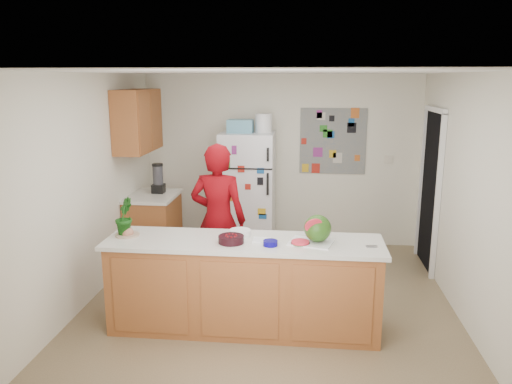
# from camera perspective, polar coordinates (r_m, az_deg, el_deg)

# --- Properties ---
(floor) EXTENTS (4.00, 4.50, 0.02)m
(floor) POSITION_cam_1_polar(r_m,az_deg,el_deg) (5.61, 1.39, -13.03)
(floor) COLOR brown
(floor) RESTS_ON ground
(wall_back) EXTENTS (4.00, 0.02, 2.50)m
(wall_back) POSITION_cam_1_polar(r_m,az_deg,el_deg) (7.40, 2.87, 3.61)
(wall_back) COLOR beige
(wall_back) RESTS_ON ground
(wall_left) EXTENTS (0.02, 4.50, 2.50)m
(wall_left) POSITION_cam_1_polar(r_m,az_deg,el_deg) (5.70, -19.10, 0.11)
(wall_left) COLOR beige
(wall_left) RESTS_ON ground
(wall_right) EXTENTS (0.02, 4.50, 2.50)m
(wall_right) POSITION_cam_1_polar(r_m,az_deg,el_deg) (5.41, 23.18, -0.89)
(wall_right) COLOR beige
(wall_right) RESTS_ON ground
(ceiling) EXTENTS (4.00, 4.50, 0.02)m
(ceiling) POSITION_cam_1_polar(r_m,az_deg,el_deg) (5.05, 1.55, 13.66)
(ceiling) COLOR white
(ceiling) RESTS_ON wall_back
(doorway) EXTENTS (0.03, 0.85, 2.04)m
(doorway) POSITION_cam_1_polar(r_m,az_deg,el_deg) (6.82, 19.34, 0.12)
(doorway) COLOR black
(doorway) RESTS_ON ground
(peninsula_base) EXTENTS (2.60, 0.62, 0.88)m
(peninsula_base) POSITION_cam_1_polar(r_m,az_deg,el_deg) (4.99, -1.39, -10.77)
(peninsula_base) COLOR brown
(peninsula_base) RESTS_ON floor
(peninsula_top) EXTENTS (2.68, 0.70, 0.04)m
(peninsula_top) POSITION_cam_1_polar(r_m,az_deg,el_deg) (4.82, -1.42, -5.76)
(peninsula_top) COLOR silver
(peninsula_top) RESTS_ON peninsula_base
(side_counter_base) EXTENTS (0.60, 0.80, 0.86)m
(side_counter_base) POSITION_cam_1_polar(r_m,az_deg,el_deg) (7.01, -11.60, -4.06)
(side_counter_base) COLOR brown
(side_counter_base) RESTS_ON floor
(side_counter_top) EXTENTS (0.64, 0.84, 0.04)m
(side_counter_top) POSITION_cam_1_polar(r_m,az_deg,el_deg) (6.89, -11.77, -0.48)
(side_counter_top) COLOR silver
(side_counter_top) RESTS_ON side_counter_base
(upper_cabinets) EXTENTS (0.35, 1.00, 0.80)m
(upper_cabinets) POSITION_cam_1_polar(r_m,az_deg,el_deg) (6.73, -13.37, 7.93)
(upper_cabinets) COLOR brown
(upper_cabinets) RESTS_ON wall_left
(refrigerator) EXTENTS (0.75, 0.70, 1.70)m
(refrigerator) POSITION_cam_1_polar(r_m,az_deg,el_deg) (7.14, -0.94, 0.02)
(refrigerator) COLOR silver
(refrigerator) RESTS_ON floor
(fridge_top_bin) EXTENTS (0.35, 0.28, 0.18)m
(fridge_top_bin) POSITION_cam_1_polar(r_m,az_deg,el_deg) (7.00, -1.79, 7.55)
(fridge_top_bin) COLOR #5999B2
(fridge_top_bin) RESTS_ON refrigerator
(photo_collage) EXTENTS (0.95, 0.01, 0.95)m
(photo_collage) POSITION_cam_1_polar(r_m,az_deg,el_deg) (7.33, 8.78, 5.76)
(photo_collage) COLOR slate
(photo_collage) RESTS_ON wall_back
(person) EXTENTS (0.67, 0.47, 1.75)m
(person) POSITION_cam_1_polar(r_m,az_deg,el_deg) (5.67, -4.34, -3.21)
(person) COLOR #70040A
(person) RESTS_ON floor
(blender_appliance) EXTENTS (0.14, 0.14, 0.38)m
(blender_appliance) POSITION_cam_1_polar(r_m,az_deg,el_deg) (6.96, -11.13, 1.45)
(blender_appliance) COLOR black
(blender_appliance) RESTS_ON side_counter_top
(cutting_board) EXTENTS (0.46, 0.39, 0.01)m
(cutting_board) POSITION_cam_1_polar(r_m,az_deg,el_deg) (4.76, 6.29, -5.75)
(cutting_board) COLOR silver
(cutting_board) RESTS_ON peninsula_top
(watermelon) EXTENTS (0.26, 0.26, 0.26)m
(watermelon) POSITION_cam_1_polar(r_m,az_deg,el_deg) (4.74, 7.05, -4.14)
(watermelon) COLOR #205510
(watermelon) RESTS_ON cutting_board
(watermelon_slice) EXTENTS (0.17, 0.17, 0.02)m
(watermelon_slice) POSITION_cam_1_polar(r_m,az_deg,el_deg) (4.71, 5.08, -5.72)
(watermelon_slice) COLOR red
(watermelon_slice) RESTS_ON cutting_board
(cherry_bowl) EXTENTS (0.25, 0.25, 0.07)m
(cherry_bowl) POSITION_cam_1_polar(r_m,az_deg,el_deg) (4.74, -2.86, -5.42)
(cherry_bowl) COLOR black
(cherry_bowl) RESTS_ON peninsula_top
(white_bowl) EXTENTS (0.26, 0.26, 0.06)m
(white_bowl) POSITION_cam_1_polar(r_m,az_deg,el_deg) (4.95, -1.84, -4.66)
(white_bowl) COLOR silver
(white_bowl) RESTS_ON peninsula_top
(cobalt_bowl) EXTENTS (0.18, 0.18, 0.05)m
(cobalt_bowl) POSITION_cam_1_polar(r_m,az_deg,el_deg) (4.66, 1.66, -5.85)
(cobalt_bowl) COLOR #080167
(cobalt_bowl) RESTS_ON peninsula_top
(plate) EXTENTS (0.24, 0.24, 0.02)m
(plate) POSITION_cam_1_polar(r_m,az_deg,el_deg) (5.11, -14.47, -4.76)
(plate) COLOR #C5B598
(plate) RESTS_ON peninsula_top
(paper_towel) EXTENTS (0.17, 0.15, 0.02)m
(paper_towel) POSITION_cam_1_polar(r_m,az_deg,el_deg) (4.79, 0.67, -5.52)
(paper_towel) COLOR white
(paper_towel) RESTS_ON peninsula_top
(keys) EXTENTS (0.11, 0.06, 0.01)m
(keys) POSITION_cam_1_polar(r_m,az_deg,el_deg) (4.75, 13.06, -6.08)
(keys) COLOR gray
(keys) RESTS_ON peninsula_top
(potted_plant) EXTENTS (0.20, 0.24, 0.37)m
(potted_plant) POSITION_cam_1_polar(r_m,az_deg,el_deg) (5.10, -14.87, -2.74)
(potted_plant) COLOR #134015
(potted_plant) RESTS_ON peninsula_top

